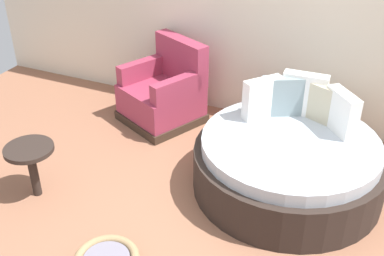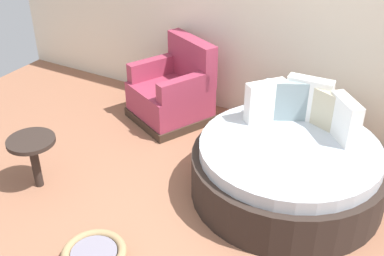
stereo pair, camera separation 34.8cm
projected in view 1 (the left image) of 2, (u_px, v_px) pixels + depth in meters
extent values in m
cube|color=#936047|center=(214.00, 243.00, 3.94)|extent=(8.00, 8.00, 0.02)
cube|color=silver|center=(297.00, 7.00, 4.99)|extent=(8.00, 0.12, 2.71)
cylinder|color=#2D231E|center=(287.00, 169.00, 4.45)|extent=(1.75, 1.75, 0.42)
cylinder|color=#B2BCC6|center=(290.00, 145.00, 4.31)|extent=(1.61, 1.61, 0.12)
cube|color=white|center=(341.00, 112.00, 4.31)|extent=(0.35, 0.37, 0.39)
cube|color=#BCB293|center=(325.00, 104.00, 4.47)|extent=(0.38, 0.25, 0.37)
cube|color=white|center=(304.00, 94.00, 4.58)|extent=(0.43, 0.14, 0.42)
cube|color=gray|center=(282.00, 96.00, 4.58)|extent=(0.40, 0.28, 0.39)
cube|color=white|center=(263.00, 98.00, 4.55)|extent=(0.34, 0.38, 0.39)
cube|color=#38281E|center=(162.00, 116.00, 5.63)|extent=(1.06, 1.06, 0.10)
cube|color=#99334C|center=(161.00, 100.00, 5.52)|extent=(1.01, 1.01, 0.34)
cube|color=#99334C|center=(181.00, 59.00, 5.48)|extent=(0.76, 0.47, 0.50)
cube|color=#99334C|center=(144.00, 69.00, 5.58)|extent=(0.40, 0.67, 0.22)
cube|color=#99334C|center=(178.00, 87.00, 5.17)|extent=(0.40, 0.67, 0.22)
cylinder|color=#2D231E|center=(34.00, 173.00, 4.35)|extent=(0.08, 0.08, 0.48)
cylinder|color=#2D231E|center=(29.00, 149.00, 4.22)|extent=(0.44, 0.44, 0.04)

